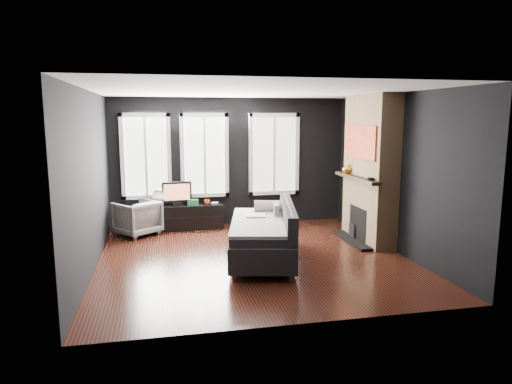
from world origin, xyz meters
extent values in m
plane|color=black|center=(0.00, 0.00, 0.00)|extent=(5.00, 5.00, 0.00)
plane|color=white|center=(0.00, 0.00, 2.70)|extent=(5.00, 5.00, 0.00)
cube|color=black|center=(0.00, 2.50, 1.35)|extent=(5.00, 0.02, 2.70)
cube|color=black|center=(-2.50, 0.00, 1.35)|extent=(0.02, 5.00, 2.70)
cube|color=black|center=(2.50, 0.00, 1.35)|extent=(0.02, 5.00, 2.70)
cube|color=gray|center=(0.44, 0.24, 0.68)|extent=(0.15, 0.35, 0.34)
imported|color=silver|center=(-1.95, 1.93, 0.37)|extent=(0.99, 0.99, 0.75)
imported|color=#D34C1C|center=(-0.54, 2.20, 0.57)|extent=(0.15, 0.13, 0.13)
imported|color=#A39683|center=(-0.44, 2.31, 0.60)|extent=(0.14, 0.05, 0.20)
cube|color=#2B6E3B|center=(-0.83, 2.20, 0.56)|extent=(0.24, 0.18, 0.11)
imported|color=orange|center=(2.05, 1.05, 1.33)|extent=(0.24, 0.25, 0.19)
cylinder|color=black|center=(2.05, 0.05, 1.25)|extent=(0.17, 0.17, 0.04)
camera|label=1|loc=(-1.45, -7.11, 2.30)|focal=32.00mm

